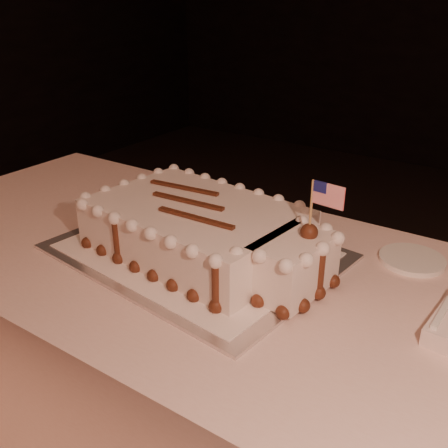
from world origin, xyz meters
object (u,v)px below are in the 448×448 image
Objects in this scene: banquet_table at (312,435)px; cake_board at (196,251)px; sheet_cake at (206,232)px; side_plate at (412,259)px.

cake_board reaches higher than banquet_table.
sheet_cake is at bearing 178.79° from banquet_table.
cake_board is at bearing 178.29° from banquet_table.
side_plate is (0.43, 0.24, 0.00)m from cake_board.
banquet_table is 16.45× the size of side_plate.
banquet_table is 0.53m from sheet_cake.
sheet_cake is 0.47m from side_plate.
banquet_table is 0.50m from cake_board.
cake_board is 0.50m from side_plate.
side_plate is (0.40, 0.25, -0.06)m from sheet_cake.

